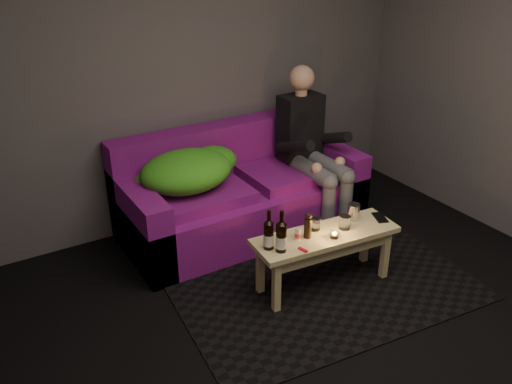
# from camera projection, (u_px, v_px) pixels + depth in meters

# --- Properties ---
(floor) EXTENTS (4.50, 4.50, 0.00)m
(floor) POSITION_uv_depth(u_px,v_px,m) (372.00, 363.00, 3.19)
(floor) COLOR black
(floor) RESTS_ON ground
(room) EXTENTS (4.50, 4.50, 4.50)m
(room) POSITION_uv_depth(u_px,v_px,m) (340.00, 70.00, 2.84)
(room) COLOR silver
(room) RESTS_ON ground
(rug) EXTENTS (2.21, 1.70, 0.01)m
(rug) POSITION_uv_depth(u_px,v_px,m) (318.00, 280.00, 3.94)
(rug) COLOR black
(rug) RESTS_ON floor
(sofa) EXTENTS (1.98, 0.89, 0.85)m
(sofa) POSITION_uv_depth(u_px,v_px,m) (240.00, 195.00, 4.52)
(sofa) COLOR #6E0E6E
(sofa) RESTS_ON floor
(green_blanket) EXTENTS (0.87, 0.59, 0.30)m
(green_blanket) POSITION_uv_depth(u_px,v_px,m) (190.00, 170.00, 4.16)
(green_blanket) COLOR #308918
(green_blanket) RESTS_ON sofa
(person) EXTENTS (0.36, 0.82, 1.32)m
(person) POSITION_uv_depth(u_px,v_px,m) (311.00, 145.00, 4.52)
(person) COLOR black
(person) RESTS_ON sofa
(coffee_table) EXTENTS (1.07, 0.43, 0.43)m
(coffee_table) POSITION_uv_depth(u_px,v_px,m) (325.00, 243.00, 3.75)
(coffee_table) COLOR tan
(coffee_table) RESTS_ON rug
(beer_bottle_a) EXTENTS (0.07, 0.07, 0.28)m
(beer_bottle_a) POSITION_uv_depth(u_px,v_px,m) (269.00, 235.00, 3.50)
(beer_bottle_a) COLOR black
(beer_bottle_a) RESTS_ON coffee_table
(beer_bottle_b) EXTENTS (0.07, 0.07, 0.29)m
(beer_bottle_b) POSITION_uv_depth(u_px,v_px,m) (281.00, 237.00, 3.47)
(beer_bottle_b) COLOR black
(beer_bottle_b) RESTS_ON coffee_table
(salt_shaker) EXTENTS (0.05, 0.05, 0.08)m
(salt_shaker) POSITION_uv_depth(u_px,v_px,m) (298.00, 234.00, 3.63)
(salt_shaker) COLOR silver
(salt_shaker) RESTS_ON coffee_table
(pepper_mill) EXTENTS (0.05, 0.05, 0.14)m
(pepper_mill) POSITION_uv_depth(u_px,v_px,m) (308.00, 228.00, 3.64)
(pepper_mill) COLOR black
(pepper_mill) RESTS_ON coffee_table
(tumbler_back) EXTENTS (0.08, 0.08, 0.09)m
(tumbler_back) POSITION_uv_depth(u_px,v_px,m) (315.00, 224.00, 3.75)
(tumbler_back) COLOR white
(tumbler_back) RESTS_ON coffee_table
(tealight) EXTENTS (0.06, 0.06, 0.04)m
(tealight) POSITION_uv_depth(u_px,v_px,m) (334.00, 235.00, 3.66)
(tealight) COLOR white
(tealight) RESTS_ON coffee_table
(tumbler_front) EXTENTS (0.09, 0.09, 0.10)m
(tumbler_front) POSITION_uv_depth(u_px,v_px,m) (345.00, 222.00, 3.76)
(tumbler_front) COLOR white
(tumbler_front) RESTS_ON coffee_table
(steel_cup) EXTENTS (0.12, 0.12, 0.12)m
(steel_cup) POSITION_uv_depth(u_px,v_px,m) (354.00, 212.00, 3.88)
(steel_cup) COLOR #AFB0B6
(steel_cup) RESTS_ON coffee_table
(smartphone) EXTENTS (0.13, 0.17, 0.01)m
(smartphone) POSITION_uv_depth(u_px,v_px,m) (380.00, 217.00, 3.91)
(smartphone) COLOR black
(smartphone) RESTS_ON coffee_table
(red_lighter) EXTENTS (0.04, 0.08, 0.01)m
(red_lighter) POSITION_uv_depth(u_px,v_px,m) (303.00, 250.00, 3.52)
(red_lighter) COLOR red
(red_lighter) RESTS_ON coffee_table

